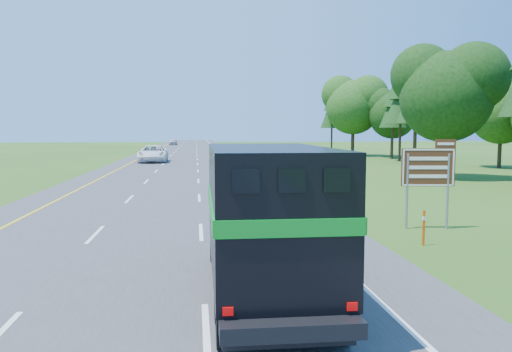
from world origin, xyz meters
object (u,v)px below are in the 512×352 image
object	(u,v)px
far_car	(173,142)
horse_truck	(264,216)
exit_sign	(429,171)
white_suv	(153,154)

from	to	relation	value
far_car	horse_truck	bearing A→B (deg)	-83.73
horse_truck	exit_sign	world-z (taller)	exit_sign
horse_truck	far_car	distance (m)	114.03
white_suv	far_car	world-z (taller)	white_suv
horse_truck	far_car	xyz separation A→B (m)	(-7.04, 113.80, -0.98)
exit_sign	horse_truck	bearing A→B (deg)	-128.00
horse_truck	white_suv	distance (m)	47.61
white_suv	horse_truck	bearing A→B (deg)	-83.40
white_suv	exit_sign	bearing A→B (deg)	-72.67
horse_truck	exit_sign	distance (m)	9.83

